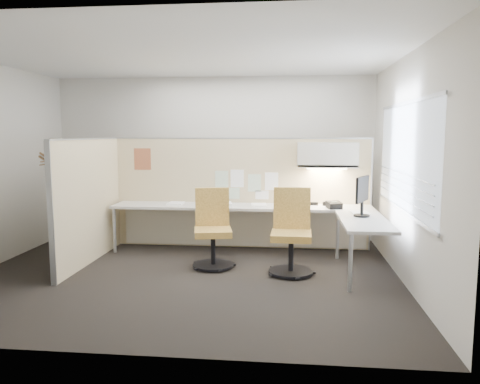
# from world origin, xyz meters

# --- Properties ---
(floor) EXTENTS (5.50, 4.50, 0.01)m
(floor) POSITION_xyz_m (0.00, 0.00, -0.01)
(floor) COLOR black
(floor) RESTS_ON ground
(ceiling) EXTENTS (5.50, 4.50, 0.01)m
(ceiling) POSITION_xyz_m (0.00, 0.00, 2.80)
(ceiling) COLOR white
(ceiling) RESTS_ON wall_back
(wall_back) EXTENTS (5.50, 0.02, 2.80)m
(wall_back) POSITION_xyz_m (0.00, 2.25, 1.40)
(wall_back) COLOR beige
(wall_back) RESTS_ON ground
(wall_front) EXTENTS (5.50, 0.02, 2.80)m
(wall_front) POSITION_xyz_m (0.00, -2.25, 1.40)
(wall_front) COLOR beige
(wall_front) RESTS_ON ground
(wall_right) EXTENTS (0.02, 4.50, 2.80)m
(wall_right) POSITION_xyz_m (2.75, 0.00, 1.40)
(wall_right) COLOR beige
(wall_right) RESTS_ON ground
(window_pane) EXTENTS (0.01, 2.80, 1.30)m
(window_pane) POSITION_xyz_m (2.73, 0.00, 1.55)
(window_pane) COLOR #ADB7C8
(window_pane) RESTS_ON wall_right
(partition_back) EXTENTS (4.10, 0.06, 1.75)m
(partition_back) POSITION_xyz_m (0.55, 1.60, 0.88)
(partition_back) COLOR #CDBC8E
(partition_back) RESTS_ON floor
(partition_left) EXTENTS (0.06, 2.20, 1.75)m
(partition_left) POSITION_xyz_m (-1.50, 0.50, 0.88)
(partition_left) COLOR #CDBC8E
(partition_left) RESTS_ON floor
(desk) EXTENTS (4.00, 2.07, 0.73)m
(desk) POSITION_xyz_m (0.93, 1.13, 0.60)
(desk) COLOR beige
(desk) RESTS_ON floor
(overhead_bin) EXTENTS (0.90, 0.36, 0.38)m
(overhead_bin) POSITION_xyz_m (1.90, 1.39, 1.51)
(overhead_bin) COLOR beige
(overhead_bin) RESTS_ON partition_back
(task_light_strip) EXTENTS (0.60, 0.06, 0.02)m
(task_light_strip) POSITION_xyz_m (1.90, 1.39, 1.30)
(task_light_strip) COLOR #FFEABF
(task_light_strip) RESTS_ON overhead_bin
(pinned_papers) EXTENTS (1.01, 0.00, 0.47)m
(pinned_papers) POSITION_xyz_m (0.63, 1.57, 1.03)
(pinned_papers) COLOR #8CBF8C
(pinned_papers) RESTS_ON partition_back
(poster) EXTENTS (0.28, 0.00, 0.35)m
(poster) POSITION_xyz_m (-1.05, 1.57, 1.42)
(poster) COLOR #DD561C
(poster) RESTS_ON partition_back
(chair_left) EXTENTS (0.58, 0.60, 1.06)m
(chair_left) POSITION_xyz_m (0.29, 0.44, 0.50)
(chair_left) COLOR black
(chair_left) RESTS_ON floor
(chair_right) EXTENTS (0.58, 0.58, 1.10)m
(chair_right) POSITION_xyz_m (1.37, 0.25, 0.52)
(chair_right) COLOR black
(chair_right) RESTS_ON floor
(monitor) EXTENTS (0.24, 0.48, 0.54)m
(monitor) POSITION_xyz_m (2.30, 0.47, 1.04)
(monitor) COLOR black
(monitor) RESTS_ON desk
(phone) EXTENTS (0.26, 0.24, 0.12)m
(phone) POSITION_xyz_m (1.99, 1.12, 0.78)
(phone) COLOR black
(phone) RESTS_ON desk
(stapler) EXTENTS (0.14, 0.05, 0.05)m
(stapler) POSITION_xyz_m (1.71, 1.40, 0.76)
(stapler) COLOR black
(stapler) RESTS_ON desk
(tape_dispenser) EXTENTS (0.10, 0.07, 0.06)m
(tape_dispenser) POSITION_xyz_m (1.90, 1.39, 0.76)
(tape_dispenser) COLOR black
(tape_dispenser) RESTS_ON desk
(coat_hook) EXTENTS (0.18, 0.48, 1.43)m
(coat_hook) POSITION_xyz_m (-1.58, -0.41, 1.41)
(coat_hook) COLOR silver
(coat_hook) RESTS_ON partition_left
(paper_stack_0) EXTENTS (0.23, 0.30, 0.02)m
(paper_stack_0) POSITION_xyz_m (-0.44, 1.32, 0.74)
(paper_stack_0) COLOR white
(paper_stack_0) RESTS_ON desk
(paper_stack_1) EXTENTS (0.28, 0.34, 0.04)m
(paper_stack_1) POSITION_xyz_m (0.33, 1.25, 0.75)
(paper_stack_1) COLOR white
(paper_stack_1) RESTS_ON desk
(paper_stack_2) EXTENTS (0.26, 0.32, 0.02)m
(paper_stack_2) POSITION_xyz_m (0.87, 1.33, 0.74)
(paper_stack_2) COLOR white
(paper_stack_2) RESTS_ON desk
(paper_stack_3) EXTENTS (0.28, 0.34, 0.03)m
(paper_stack_3) POSITION_xyz_m (1.40, 1.23, 0.74)
(paper_stack_3) COLOR white
(paper_stack_3) RESTS_ON desk
(paper_stack_4) EXTENTS (0.25, 0.32, 0.02)m
(paper_stack_4) POSITION_xyz_m (2.32, 0.72, 0.74)
(paper_stack_4) COLOR white
(paper_stack_4) RESTS_ON desk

